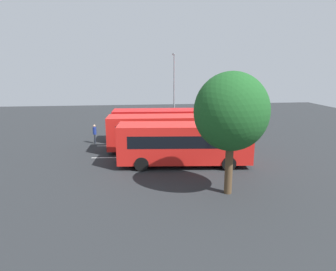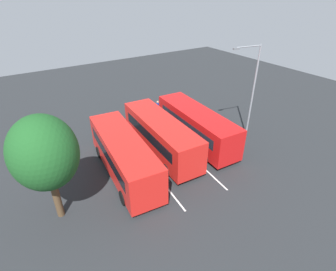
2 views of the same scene
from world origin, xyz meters
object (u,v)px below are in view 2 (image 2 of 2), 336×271
bus_far_left (196,125)px  depot_tree (44,153)px  bus_center_left (161,135)px  pedestrian (158,107)px  bus_center_right (124,155)px  street_lamp (252,87)px

bus_far_left → depot_tree: (-2.48, 12.74, 3.01)m
bus_center_left → pedestrian: bus_center_left is taller
bus_center_right → bus_far_left: bearing=-78.5°
bus_center_right → depot_tree: (-1.70, 5.24, 3.01)m
bus_center_left → pedestrian: bearing=-25.9°
bus_center_left → pedestrian: 7.18m
bus_center_right → pedestrian: size_ratio=5.42×
bus_far_left → depot_tree: size_ratio=1.40×
depot_tree → bus_center_right: bearing=-72.1°
bus_far_left → bus_center_left: size_ratio=1.00×
pedestrian → depot_tree: (-8.98, 12.59, 3.65)m
street_lamp → depot_tree: 17.37m
street_lamp → depot_tree: street_lamp is taller
bus_far_left → street_lamp: size_ratio=1.14×
bus_center_right → pedestrian: (7.28, -7.35, -0.63)m
bus_center_left → depot_tree: size_ratio=1.40×
pedestrian → street_lamp: 10.22m
street_lamp → depot_tree: size_ratio=1.23×
bus_far_left → bus_center_right: size_ratio=0.99×
bus_center_left → street_lamp: 9.03m
bus_far_left → depot_tree: depot_tree is taller
street_lamp → pedestrian: bearing=-49.2°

